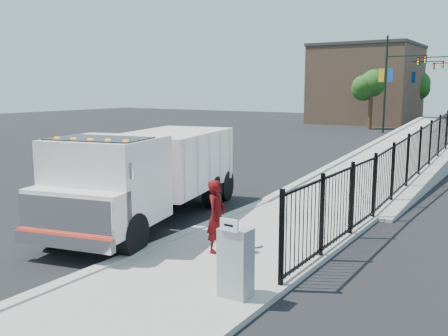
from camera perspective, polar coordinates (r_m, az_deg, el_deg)
The scene contains 15 objects.
ground at distance 13.13m, azimuth -3.69°, elevation -7.66°, with size 120.00×120.00×0.00m, color black.
sidewalk at distance 10.51m, azimuth -1.66°, elevation -11.67°, with size 3.55×12.00×0.12m, color #9E998E.
curb at distance 11.64m, azimuth -9.62°, elevation -9.60°, with size 0.30×12.00×0.16m, color #ADAAA3.
ramp at distance 26.92m, azimuth 20.87°, elevation 0.47°, with size 3.95×24.00×1.70m, color #9E998E.
iron_fence at distance 22.64m, azimuth 22.41°, elevation 1.13°, with size 0.10×28.00×1.80m, color black.
truck at distance 14.08m, azimuth -8.86°, elevation -0.34°, with size 4.13×8.12×2.66m.
worker at distance 11.26m, azimuth -0.86°, elevation -5.51°, with size 0.60×0.39×1.65m, color #54090A.
utility_cabinet at distance 8.97m, azimuth 1.35°, elevation -10.74°, with size 0.55×0.40×1.25m, color gray.
arrow_sign at distance 8.57m, azimuth 0.59°, elevation -6.54°, with size 0.35×0.04×0.22m, color white.
debris at distance 11.84m, azimuth 3.58°, elevation -8.73°, with size 0.34×0.34×0.09m, color silver.
light_pole_0 at distance 43.97m, azimuth 18.36°, elevation 9.47°, with size 3.77×0.22×8.00m.
light_pole_2 at distance 53.88m, azimuth 20.70°, elevation 9.21°, with size 3.77×0.22×8.00m.
tree_0 at distance 47.48m, azimuth 16.50°, elevation 8.98°, with size 2.42×2.42×5.21m.
tree_2 at distance 59.98m, azimuth 21.18°, elevation 8.74°, with size 2.80×2.80×5.40m.
building at distance 56.56m, azimuth 15.95°, elevation 9.05°, with size 10.00×10.00×8.00m, color #8C664C.
Camera 1 is at (7.48, -10.11, 3.81)m, focal length 40.00 mm.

